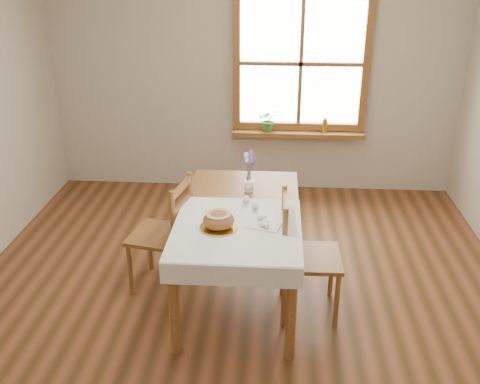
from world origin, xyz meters
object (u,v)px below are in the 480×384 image
object	(u,v)px
chair_left	(160,233)
flower_vase	(249,187)
bread_plate	(219,227)
chair_right	(310,256)
dining_table	(240,220)

from	to	relation	value
chair_left	flower_vase	bearing A→B (deg)	122.09
flower_vase	bread_plate	bearing A→B (deg)	-104.70
chair_left	bread_plate	xyz separation A→B (m)	(0.52, -0.40, 0.29)
chair_right	bread_plate	world-z (taller)	chair_right
chair_left	bread_plate	size ratio (longest dim) A/B	3.66
chair_left	bread_plate	world-z (taller)	chair_left
dining_table	flower_vase	size ratio (longest dim) A/B	18.35
chair_left	flower_vase	world-z (taller)	chair_left
flower_vase	chair_right	bearing A→B (deg)	-47.20
chair_left	chair_right	distance (m)	1.22
dining_table	chair_left	size ratio (longest dim) A/B	1.67
chair_left	bread_plate	bearing A→B (deg)	63.80
chair_left	flower_vase	distance (m)	0.81
dining_table	chair_left	world-z (taller)	chair_left
chair_right	flower_vase	distance (m)	0.79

